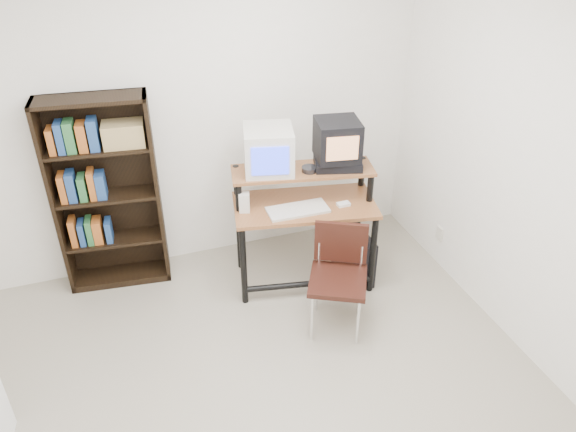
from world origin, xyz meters
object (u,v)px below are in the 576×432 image
object	(u,v)px
crt_monitor	(268,150)
crt_tv	(337,140)
pc_tower	(354,255)
school_chair	(339,268)
bookshelf	(107,191)
computer_desk	(304,209)

from	to	relation	value
crt_monitor	crt_tv	world-z (taller)	crt_tv
pc_tower	school_chair	bearing A→B (deg)	-126.95
crt_monitor	pc_tower	xyz separation A→B (m)	(0.64, -0.29, -0.94)
bookshelf	crt_monitor	bearing A→B (deg)	-8.88
pc_tower	school_chair	size ratio (longest dim) A/B	0.55
school_chair	bookshelf	world-z (taller)	bookshelf
computer_desk	crt_tv	distance (m)	0.60
crt_tv	pc_tower	world-z (taller)	crt_tv
crt_monitor	bookshelf	world-z (taller)	bookshelf
computer_desk	school_chair	world-z (taller)	computer_desk
computer_desk	crt_monitor	distance (m)	0.55
school_chair	bookshelf	xyz separation A→B (m)	(-1.51, 1.11, 0.33)
bookshelf	school_chair	bearing A→B (deg)	-29.78
computer_desk	crt_tv	size ratio (longest dim) A/B	3.16
computer_desk	crt_tv	world-z (taller)	crt_tv
pc_tower	school_chair	distance (m)	0.67
crt_monitor	school_chair	size ratio (longest dim) A/B	0.55
pc_tower	school_chair	world-z (taller)	school_chair
crt_tv	pc_tower	xyz separation A→B (m)	(0.12, -0.18, -0.99)
computer_desk	bookshelf	distance (m)	1.55
crt_tv	school_chair	xyz separation A→B (m)	(-0.24, -0.66, -0.70)
crt_monitor	school_chair	bearing A→B (deg)	-56.28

